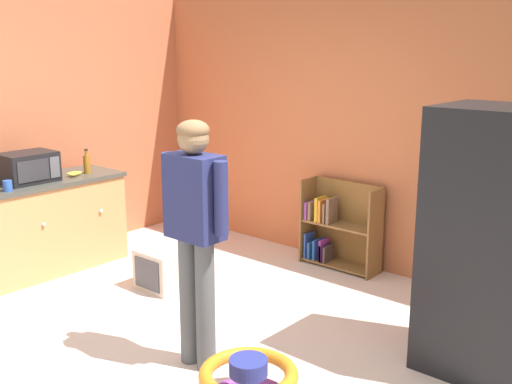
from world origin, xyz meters
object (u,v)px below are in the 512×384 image
at_px(kitchen_counter, 27,229).
at_px(blue_cup, 8,186).
at_px(bookshelf, 337,229).
at_px(standing_person, 195,222).
at_px(baby_walker, 248,384).
at_px(amber_bottle, 87,164).
at_px(microwave, 28,167).
at_px(banana_bunch, 75,173).
at_px(refrigerator, 487,242).
at_px(pet_carrier, 170,266).
at_px(yellow_cup, 41,169).

bearing_deg(kitchen_counter, blue_cup, -50.26).
height_order(bookshelf, standing_person, standing_person).
bearing_deg(baby_walker, amber_bottle, 162.41).
bearing_deg(microwave, blue_cup, -57.37).
height_order(bookshelf, amber_bottle, amber_bottle).
distance_m(baby_walker, banana_bunch, 3.16).
bearing_deg(baby_walker, refrigerator, 58.76).
bearing_deg(bookshelf, refrigerator, -29.38).
height_order(bookshelf, blue_cup, blue_cup).
height_order(standing_person, blue_cup, standing_person).
relative_size(amber_bottle, blue_cup, 2.59).
relative_size(pet_carrier, yellow_cup, 5.81).
relative_size(microwave, amber_bottle, 1.95).
xyz_separation_m(standing_person, blue_cup, (-2.25, -0.12, -0.07)).
bearing_deg(standing_person, yellow_cup, 170.23).
distance_m(kitchen_counter, bookshelf, 2.98).
xyz_separation_m(refrigerator, pet_carrier, (-2.70, -0.40, -0.71)).
bearing_deg(baby_walker, blue_cup, 179.10).
relative_size(baby_walker, pet_carrier, 1.09).
relative_size(blue_cup, yellow_cup, 1.00).
height_order(refrigerator, banana_bunch, refrigerator).
height_order(baby_walker, pet_carrier, pet_carrier).
distance_m(microwave, banana_bunch, 0.45).
height_order(amber_bottle, blue_cup, amber_bottle).
bearing_deg(amber_bottle, yellow_cup, -133.39).
height_order(kitchen_counter, refrigerator, refrigerator).
bearing_deg(blue_cup, microwave, 122.63).
xyz_separation_m(refrigerator, amber_bottle, (-3.85, -0.45, 0.11)).
bearing_deg(refrigerator, microwave, -165.07).
height_order(pet_carrier, blue_cup, blue_cup).
bearing_deg(amber_bottle, banana_bunch, -77.83).
bearing_deg(pet_carrier, baby_walker, -28.45).
bearing_deg(kitchen_counter, amber_bottle, 82.94).
distance_m(pet_carrier, blue_cup, 1.59).
bearing_deg(banana_bunch, kitchen_counter, -103.30).
relative_size(pet_carrier, banana_bunch, 3.54).
xyz_separation_m(standing_person, microwave, (-2.46, 0.20, 0.02)).
bearing_deg(banana_bunch, bookshelf, 40.05).
bearing_deg(yellow_cup, banana_bunch, 25.50).
height_order(refrigerator, yellow_cup, refrigerator).
xyz_separation_m(bookshelf, standing_person, (0.39, -2.28, 0.64)).
distance_m(refrigerator, yellow_cup, 4.22).
distance_m(bookshelf, blue_cup, 3.09).
distance_m(baby_walker, amber_bottle, 3.25).
relative_size(refrigerator, microwave, 3.71).
xyz_separation_m(microwave, banana_bunch, (0.10, 0.43, -0.11)).
relative_size(kitchen_counter, amber_bottle, 7.71).
bearing_deg(kitchen_counter, yellow_cup, 124.93).
distance_m(standing_person, amber_bottle, 2.51).
xyz_separation_m(kitchen_counter, baby_walker, (3.07, -0.30, -0.29)).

